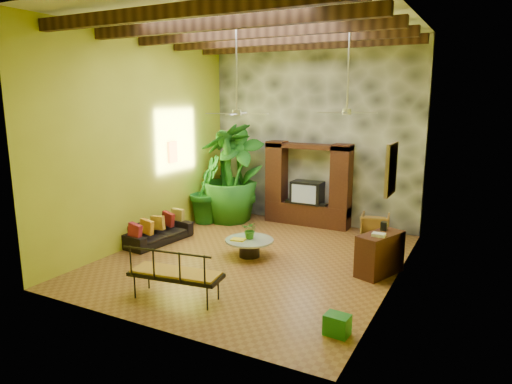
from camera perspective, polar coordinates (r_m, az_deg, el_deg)
The scene contains 23 objects.
ground at distance 10.23m, azimuth -0.15°, elevation -8.28°, with size 7.00×7.00×0.00m, color brown.
ceiling at distance 9.73m, azimuth -0.17°, elevation 20.60°, with size 6.00×7.00×0.02m, color silver.
back_wall at distance 12.85m, azimuth 7.21°, elevation 7.18°, with size 6.00×0.02×5.00m, color #A6AB27.
left_wall at distance 11.37m, azimuth -13.73°, elevation 6.35°, with size 0.02×7.00×5.00m, color #A6AB27.
right_wall at distance 8.69m, azimuth 17.67°, elevation 4.56°, with size 0.02×7.00×5.00m, color #A6AB27.
stone_accent_wall at distance 12.80m, azimuth 7.11°, elevation 7.16°, with size 5.98×0.10×4.98m, color #393C41.
ceiling_beams at distance 9.70m, azimuth -0.17°, elevation 19.31°, with size 5.95×5.36×0.22m.
entertainment_center at distance 12.73m, azimuth 6.45°, elevation 0.17°, with size 2.40×0.55×2.30m.
ceiling_fan_front at distance 9.36m, azimuth -2.43°, elevation 11.12°, with size 1.28×1.28×1.86m.
ceiling_fan_back at distance 10.12m, azimuth 11.30°, elevation 10.95°, with size 1.28×1.28×1.86m.
wall_art_mask at distance 12.15m, azimuth -10.39°, elevation 4.93°, with size 0.06×0.32×0.55m, color gold.
wall_art_painting at distance 8.14m, azimuth 16.55°, elevation 2.75°, with size 0.06×0.70×0.90m, color navy.
sofa at distance 11.49m, azimuth -12.13°, elevation -4.90°, with size 1.81×0.71×0.53m, color black.
wicker_armchair at distance 11.95m, azimuth 14.66°, elevation -4.11°, with size 0.68×0.70×0.63m, color brown.
tall_plant_a at distance 13.08m, azimuth -2.07°, elevation 2.23°, with size 1.41×0.96×2.68m, color #1F651A.
tall_plant_b at distance 12.98m, azimuth -6.30°, elevation 0.34°, with size 1.05×0.84×1.90m, color #185D1E.
tall_plant_c at distance 12.94m, azimuth -3.41°, elevation 2.41°, with size 1.58×1.58×2.82m, color #20681B.
coffee_table at distance 10.26m, azimuth -0.83°, elevation -6.70°, with size 1.08×1.08×0.40m.
centerpiece_plant at distance 10.22m, azimuth -0.70°, elevation -4.75°, with size 0.36×0.31×0.40m, color #2A6A1B.
yellow_tray at distance 10.15m, azimuth -2.25°, elevation -5.97°, with size 0.30×0.22×0.03m, color yellow.
iron_bench at distance 8.17m, azimuth -10.33°, elevation -9.80°, with size 1.73×0.83×0.57m.
side_console at distance 9.56m, azimuth 15.21°, elevation -7.47°, with size 0.48×1.06×0.85m, color #3B2612.
green_bin at distance 7.22m, azimuth 10.11°, elevation -16.02°, with size 0.37×0.27×0.32m, color #1C6A23.
Camera 1 is at (4.49, -8.50, 3.50)m, focal length 32.00 mm.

